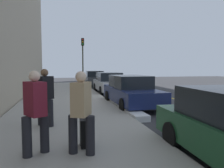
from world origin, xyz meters
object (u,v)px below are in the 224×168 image
(parked_car_silver, at_px, (109,83))
(pedestrian_tan_coat, at_px, (81,110))
(traffic_light_pole, at_px, (83,54))
(parked_car_charcoal, at_px, (94,78))
(pedestrian_burgundy_coat, at_px, (35,110))
(pedestrian_black_coat, at_px, (45,96))
(rolling_suitcase, at_px, (85,133))
(parked_car_navy, at_px, (131,91))

(parked_car_silver, distance_m, pedestrian_tan_coat, 11.97)
(traffic_light_pole, bearing_deg, pedestrian_tan_coat, -5.61)
(parked_car_charcoal, height_order, traffic_light_pole, traffic_light_pole)
(parked_car_silver, relative_size, traffic_light_pole, 0.98)
(parked_car_silver, height_order, pedestrian_burgundy_coat, pedestrian_burgundy_coat)
(parked_car_silver, height_order, pedestrian_black_coat, pedestrian_black_coat)
(pedestrian_burgundy_coat, bearing_deg, rolling_suitcase, 101.57)
(parked_car_navy, relative_size, pedestrian_tan_coat, 2.71)
(pedestrian_tan_coat, xyz_separation_m, traffic_light_pole, (-16.91, 1.66, 2.12))
(parked_car_navy, distance_m, rolling_suitcase, 6.18)
(pedestrian_tan_coat, xyz_separation_m, rolling_suitcase, (-0.40, 0.12, -0.59))
(rolling_suitcase, bearing_deg, parked_car_charcoal, 170.91)
(pedestrian_burgundy_coat, bearing_deg, pedestrian_black_coat, 179.05)
(parked_car_navy, bearing_deg, pedestrian_tan_coat, -26.59)
(parked_car_charcoal, distance_m, pedestrian_tan_coat, 18.36)
(parked_car_silver, xyz_separation_m, rolling_suitcase, (11.17, -2.96, -0.29))
(pedestrian_burgundy_coat, bearing_deg, parked_car_navy, 145.92)
(parked_car_charcoal, xyz_separation_m, pedestrian_black_coat, (15.66, -3.82, 0.32))
(pedestrian_burgundy_coat, relative_size, pedestrian_black_coat, 0.99)
(parked_car_silver, height_order, parked_car_navy, same)
(parked_car_charcoal, height_order, pedestrian_burgundy_coat, pedestrian_burgundy_coat)
(pedestrian_black_coat, bearing_deg, traffic_light_pole, 170.05)
(parked_car_navy, bearing_deg, rolling_suitcase, -27.27)
(pedestrian_burgundy_coat, distance_m, rolling_suitcase, 1.21)
(parked_car_charcoal, bearing_deg, traffic_light_pole, -46.81)
(pedestrian_tan_coat, bearing_deg, rolling_suitcase, 163.65)
(pedestrian_burgundy_coat, distance_m, pedestrian_black_coat, 2.28)
(parked_car_charcoal, bearing_deg, rolling_suitcase, -9.09)
(traffic_light_pole, bearing_deg, pedestrian_burgundy_coat, -8.74)
(parked_car_silver, xyz_separation_m, pedestrian_burgundy_coat, (11.38, -3.99, 0.31))
(parked_car_silver, bearing_deg, pedestrian_tan_coat, -14.92)
(parked_car_silver, bearing_deg, parked_car_charcoal, -178.88)
(pedestrian_black_coat, bearing_deg, parked_car_charcoal, 166.28)
(pedestrian_black_coat, xyz_separation_m, traffic_light_pole, (-14.45, 2.53, 2.10))
(parked_car_navy, distance_m, pedestrian_burgundy_coat, 6.89)
(rolling_suitcase, bearing_deg, parked_car_navy, 152.73)
(parked_car_charcoal, height_order, rolling_suitcase, parked_car_charcoal)
(pedestrian_tan_coat, height_order, traffic_light_pole, traffic_light_pole)
(pedestrian_burgundy_coat, bearing_deg, parked_car_charcoal, 167.85)
(traffic_light_pole, bearing_deg, pedestrian_black_coat, -9.95)
(parked_car_navy, xyz_separation_m, pedestrian_black_coat, (3.42, -3.82, 0.32))
(parked_car_charcoal, distance_m, parked_car_navy, 12.24)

